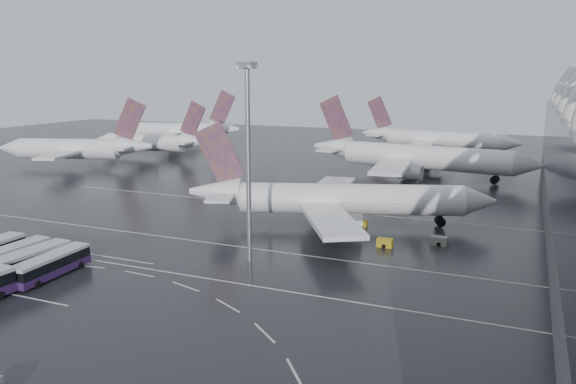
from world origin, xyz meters
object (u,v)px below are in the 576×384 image
at_px(jet_remote_mid, 153,143).
at_px(gse_cart_belly_a, 385,243).
at_px(airliner_gate_b, 414,157).
at_px(airliner_gate_c, 435,140).
at_px(jet_remote_west, 78,149).
at_px(airliner_main, 335,200).
at_px(gse_cart_belly_e, 362,223).
at_px(bus_row_near_b, 9,257).
at_px(bus_row_near_d, 51,265).
at_px(jet_remote_far, 181,131).
at_px(bus_row_near_c, 26,262).
at_px(floodlight_mast, 248,139).
at_px(gse_cart_belly_b, 439,241).

height_order(jet_remote_mid, gse_cart_belly_a, jet_remote_mid).
xyz_separation_m(airliner_gate_b, airliner_gate_c, (-2.20, 48.18, -0.44)).
distance_m(jet_remote_west, gse_cart_belly_a, 109.20).
bearing_deg(airliner_main, gse_cart_belly_e, -7.96).
bearing_deg(bus_row_near_b, bus_row_near_d, -89.10).
xyz_separation_m(jet_remote_far, bus_row_near_c, (61.62, -128.69, -3.64)).
relative_size(airliner_main, floodlight_mast, 1.89).
bearing_deg(jet_remote_west, floodlight_mast, 128.05).
distance_m(airliner_gate_b, bus_row_near_d, 98.07).
distance_m(airliner_main, gse_cart_belly_e, 6.29).
xyz_separation_m(airliner_main, gse_cart_belly_a, (11.34, -9.43, -3.91)).
xyz_separation_m(airliner_gate_c, jet_remote_west, (-90.73, -69.13, 0.40)).
relative_size(jet_remote_far, gse_cart_belly_e, 25.46).
bearing_deg(gse_cart_belly_a, floodlight_mast, -138.64).
bearing_deg(bus_row_near_d, gse_cart_belly_a, -53.54).
relative_size(airliner_gate_b, jet_remote_far, 1.26).
bearing_deg(airliner_gate_b, gse_cart_belly_e, -82.08).
xyz_separation_m(jet_remote_west, gse_cart_belly_a, (100.58, -42.28, -4.52)).
bearing_deg(bus_row_near_b, airliner_gate_b, -20.89).
height_order(jet_remote_mid, bus_row_near_d, jet_remote_mid).
xyz_separation_m(jet_remote_mid, bus_row_near_d, (55.48, -97.26, -3.11)).
relative_size(airliner_main, gse_cart_belly_e, 27.92).
distance_m(airliner_gate_c, gse_cart_belly_a, 111.92).
height_order(airliner_main, gse_cart_belly_b, airliner_main).
relative_size(airliner_gate_b, gse_cart_belly_a, 25.04).
distance_m(jet_remote_west, gse_cart_belly_e, 99.35).
bearing_deg(gse_cart_belly_b, floodlight_mast, -142.09).
xyz_separation_m(bus_row_near_b, gse_cart_belly_a, (44.87, 30.22, -1.02)).
distance_m(bus_row_near_d, gse_cart_belly_b, 56.58).
bearing_deg(bus_row_near_b, gse_cart_belly_a, -55.21).
height_order(bus_row_near_c, gse_cart_belly_a, bus_row_near_c).
bearing_deg(jet_remote_west, gse_cart_belly_b, 142.51).
relative_size(floodlight_mast, gse_cart_belly_b, 11.14).
distance_m(bus_row_near_b, gse_cart_belly_b, 62.83).
xyz_separation_m(airliner_gate_b, floodlight_mast, (-8.51, -77.46, 12.24)).
bearing_deg(jet_remote_west, bus_row_near_c, 111.05).
bearing_deg(airliner_gate_c, jet_remote_far, -165.34).
xyz_separation_m(jet_remote_west, bus_row_near_b, (55.72, -72.50, -3.50)).
height_order(jet_remote_mid, jet_remote_far, jet_remote_far).
height_order(airliner_gate_b, gse_cart_belly_a, airliner_gate_b).
height_order(jet_remote_mid, bus_row_near_b, jet_remote_mid).
relative_size(bus_row_near_d, gse_cart_belly_e, 6.50).
bearing_deg(gse_cart_belly_b, bus_row_near_c, -143.91).
bearing_deg(airliner_gate_c, jet_remote_west, -136.47).
bearing_deg(airliner_gate_c, bus_row_near_c, -96.04).
distance_m(airliner_main, jet_remote_far, 126.83).
bearing_deg(bus_row_near_b, gse_cart_belly_e, -42.49).
distance_m(jet_remote_west, gse_cart_belly_b, 114.77).
relative_size(airliner_gate_b, bus_row_near_d, 4.92).
xyz_separation_m(airliner_main, gse_cart_belly_b, (18.97, -5.13, -3.89)).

